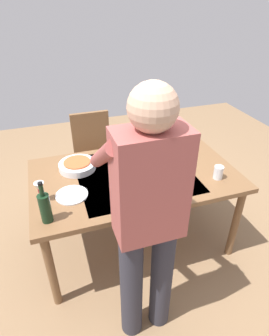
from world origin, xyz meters
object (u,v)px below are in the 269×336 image
at_px(water_cup_near_left, 218,172).
at_px(dinner_plate_near, 72,195).
at_px(serving_bowl_pasta, 77,165).
at_px(wine_glass_left, 124,169).
at_px(water_cup_near_right, 163,168).
at_px(person_server, 148,217).
at_px(chair_near, 94,150).
at_px(dining_table, 135,180).
at_px(wine_bottle, 45,207).
at_px(wine_glass_right, 40,189).

distance_m(water_cup_near_left, dinner_plate_near, 1.12).
height_order(water_cup_near_left, serving_bowl_pasta, water_cup_near_left).
distance_m(wine_glass_left, water_cup_near_right, 0.33).
bearing_deg(person_server, chair_near, -89.99).
bearing_deg(dinner_plate_near, dining_table, -165.31).
height_order(wine_bottle, serving_bowl_pasta, wine_bottle).
xyz_separation_m(person_server, wine_glass_right, (0.55, -0.62, -0.12)).
bearing_deg(serving_bowl_pasta, water_cup_near_left, 154.61).
relative_size(water_cup_near_left, serving_bowl_pasta, 0.35).
distance_m(wine_bottle, serving_bowl_pasta, 0.63).
bearing_deg(dining_table, person_server, 76.89).
distance_m(dining_table, dinner_plate_near, 0.54).
xyz_separation_m(wine_bottle, water_cup_near_right, (-0.91, -0.28, -0.06)).
height_order(wine_glass_right, water_cup_near_left, wine_glass_right).
height_order(dining_table, chair_near, chair_near).
distance_m(person_server, water_cup_near_left, 0.92).
distance_m(wine_bottle, water_cup_near_left, 1.29).
bearing_deg(chair_near, wine_glass_left, 94.02).
distance_m(water_cup_near_right, dinner_plate_near, 0.74).
bearing_deg(serving_bowl_pasta, water_cup_near_right, 156.56).
distance_m(chair_near, wine_glass_left, 0.99).
bearing_deg(chair_near, dining_table, 101.37).
distance_m(water_cup_near_right, serving_bowl_pasta, 0.70).
xyz_separation_m(chair_near, dinner_plate_near, (0.34, 1.00, 0.22)).
xyz_separation_m(person_server, wine_bottle, (0.52, -0.40, -0.11)).
bearing_deg(wine_glass_right, person_server, 131.30).
xyz_separation_m(wine_glass_left, serving_bowl_pasta, (0.31, -0.28, -0.07)).
xyz_separation_m(water_cup_near_right, dinner_plate_near, (0.73, 0.07, -0.04)).
relative_size(dining_table, wine_glass_left, 10.75).
bearing_deg(water_cup_near_left, serving_bowl_pasta, -25.39).
xyz_separation_m(chair_near, serving_bowl_pasta, (0.25, 0.65, 0.24)).
relative_size(chair_near, serving_bowl_pasta, 3.03).
relative_size(serving_bowl_pasta, dinner_plate_near, 1.30).
height_order(wine_glass_left, water_cup_near_right, wine_glass_left).
bearing_deg(water_cup_near_left, chair_near, -55.95).
height_order(person_server, water_cup_near_right, person_server).
bearing_deg(dining_table, water_cup_near_left, 155.67).
distance_m(wine_glass_left, water_cup_near_left, 0.73).
height_order(person_server, dinner_plate_near, person_server).
height_order(chair_near, water_cup_near_left, chair_near).
relative_size(wine_bottle, serving_bowl_pasta, 0.99).
distance_m(wine_bottle, wine_glass_right, 0.22).
distance_m(person_server, water_cup_near_right, 0.81).
relative_size(dining_table, serving_bowl_pasta, 5.41).
bearing_deg(chair_near, serving_bowl_pasta, 69.32).
distance_m(water_cup_near_left, water_cup_near_right, 0.43).
xyz_separation_m(wine_glass_left, water_cup_near_right, (-0.33, -0.00, -0.06)).
relative_size(wine_glass_left, wine_glass_right, 1.00).
height_order(chair_near, person_server, person_server).
bearing_deg(wine_glass_left, chair_near, -85.98).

